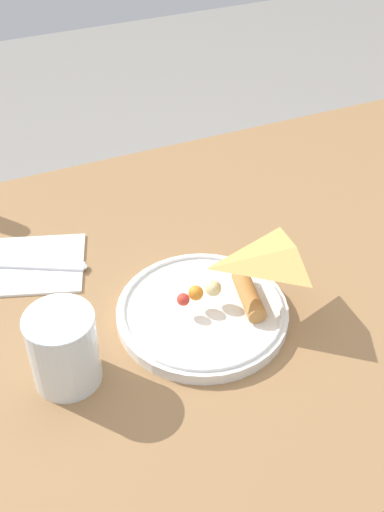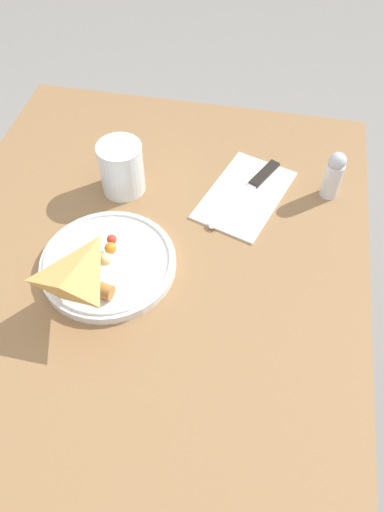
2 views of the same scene
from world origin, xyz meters
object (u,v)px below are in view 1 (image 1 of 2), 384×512
object	(u,v)px
plate_pizza	(204,310)
butter_knife	(3,263)
dining_table	(264,321)
milk_glass	(64,351)
napkin_folded	(11,266)

from	to	relation	value
plate_pizza	butter_knife	bearing A→B (deg)	137.27
dining_table	milk_glass	world-z (taller)	milk_glass
milk_glass	butter_knife	size ratio (longest dim) A/B	0.49
milk_glass	butter_knife	xyz separation A→B (m)	(-0.03, 0.23, -0.04)
milk_glass	butter_knife	bearing A→B (deg)	98.31
dining_table	butter_knife	size ratio (longest dim) A/B	6.08
plate_pizza	butter_knife	world-z (taller)	plate_pizza
plate_pizza	butter_knife	size ratio (longest dim) A/B	1.11
plate_pizza	napkin_folded	xyz separation A→B (m)	(-0.21, 0.20, -0.01)
plate_pizza	milk_glass	bearing A→B (deg)	-172.02
plate_pizza	napkin_folded	bearing A→B (deg)	136.65
milk_glass	dining_table	bearing A→B (deg)	14.55
milk_glass	napkin_folded	distance (m)	0.23
plate_pizza	dining_table	bearing A→B (deg)	23.57
butter_knife	plate_pizza	bearing A→B (deg)	-15.94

